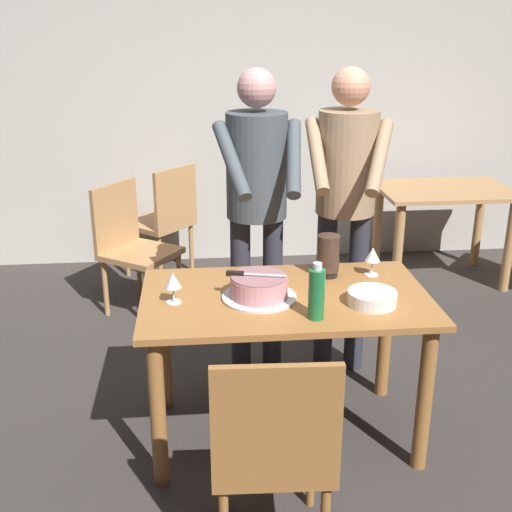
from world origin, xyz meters
TOP-DOWN VIEW (x-y plane):
  - ground_plane at (0.00, 0.00)m, footprint 14.00×14.00m
  - back_wall at (0.00, 2.60)m, footprint 10.00×0.12m
  - main_dining_table at (0.00, 0.00)m, footprint 1.32×0.77m
  - cake_on_platter at (-0.12, -0.02)m, footprint 0.34×0.34m
  - cake_knife at (-0.19, -0.01)m, footprint 0.27×0.08m
  - plate_stack at (0.37, -0.13)m, footprint 0.22×0.22m
  - wine_glass_near at (0.46, 0.21)m, footprint 0.08×0.08m
  - wine_glass_far at (-0.51, -0.03)m, footprint 0.08×0.08m
  - water_bottle at (0.10, -0.25)m, footprint 0.07×0.07m
  - hurricane_lamp at (0.24, 0.22)m, footprint 0.11×0.11m
  - person_cutting_cake at (-0.07, 0.60)m, footprint 0.47×0.56m
  - person_standing_beside at (0.41, 0.63)m, footprint 0.46×0.57m
  - chair_near_side at (-0.15, -0.76)m, footprint 0.46×0.46m
  - background_table at (1.49, 1.90)m, footprint 1.00×0.70m
  - background_chair_0 at (-0.85, 1.56)m, footprint 0.61×0.61m
  - background_chair_1 at (-0.65, 2.17)m, footprint 0.62×0.62m

SIDE VIEW (x-z plane):
  - ground_plane at x=0.00m, z-range 0.00..0.00m
  - chair_near_side at x=-0.15m, z-range 0.04..0.94m
  - background_chair_0 at x=-0.85m, z-range 0.04..0.94m
  - background_chair_1 at x=-0.65m, z-range 0.04..0.94m
  - background_table at x=1.49m, z-range 0.21..0.95m
  - main_dining_table at x=0.00m, z-range 0.24..0.99m
  - plate_stack at x=0.37m, z-range 0.75..0.81m
  - cake_on_platter at x=-0.12m, z-range 0.75..0.86m
  - wine_glass_near at x=0.46m, z-range 0.78..0.92m
  - wine_glass_far at x=-0.51m, z-range 0.78..0.92m
  - hurricane_lamp at x=0.24m, z-range 0.75..0.96m
  - water_bottle at x=0.10m, z-range 0.74..0.99m
  - cake_knife at x=-0.19m, z-range 0.86..0.88m
  - person_cutting_cake at x=-0.07m, z-range 0.22..1.94m
  - person_standing_beside at x=0.41m, z-range 0.22..1.94m
  - back_wall at x=0.00m, z-range 0.00..2.70m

